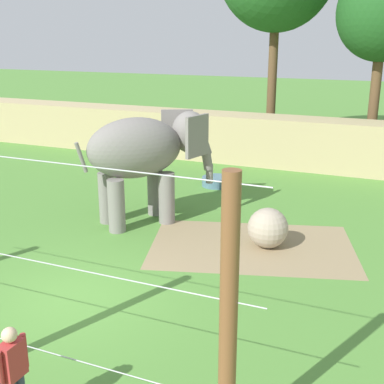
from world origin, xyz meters
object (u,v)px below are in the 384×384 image
at_px(water_tub, 216,181).
at_px(enrichment_ball, 268,228).
at_px(elephant, 146,152).
at_px(zookeeper, 14,374).

bearing_deg(water_tub, enrichment_ball, -56.22).
height_order(elephant, zookeeper, elephant).
relative_size(elephant, enrichment_ball, 3.52).
distance_m(elephant, enrichment_ball, 4.32).
bearing_deg(zookeeper, enrichment_ball, 78.55).
relative_size(enrichment_ball, water_tub, 1.00).
height_order(zookeeper, water_tub, zookeeper).
bearing_deg(elephant, enrichment_ball, -8.19).
xyz_separation_m(elephant, enrichment_ball, (3.96, -0.57, -1.63)).
xyz_separation_m(elephant, zookeeper, (2.35, -8.50, -1.26)).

